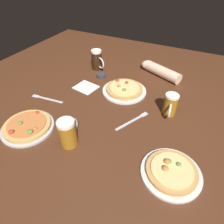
{
  "coord_description": "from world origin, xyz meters",
  "views": [
    {
      "loc": [
        0.38,
        -0.76,
        0.74
      ],
      "look_at": [
        0.0,
        0.0,
        0.02
      ],
      "focal_mm": 30.55,
      "sensor_mm": 36.0,
      "label": 1
    }
  ],
  "objects_px": {
    "pizza_plate_far": "(124,90)",
    "napkin_folded": "(86,87)",
    "beer_mug_dark": "(170,105)",
    "ramekin_sauce": "(101,76)",
    "fork_spare": "(46,98)",
    "beer_mug_pale": "(68,133)",
    "pizza_plate_near": "(27,126)",
    "pizza_plate_side": "(171,172)",
    "beer_mug_amber": "(97,60)",
    "diner_arm": "(159,70)",
    "fork_left": "(133,120)"
  },
  "relations": [
    {
      "from": "beer_mug_dark",
      "to": "beer_mug_pale",
      "type": "relative_size",
      "value": 0.9
    },
    {
      "from": "beer_mug_amber",
      "to": "fork_left",
      "type": "xyz_separation_m",
      "value": [
        0.49,
        -0.46,
        -0.07
      ]
    },
    {
      "from": "ramekin_sauce",
      "to": "fork_spare",
      "type": "height_order",
      "value": "ramekin_sauce"
    },
    {
      "from": "beer_mug_dark",
      "to": "beer_mug_pale",
      "type": "xyz_separation_m",
      "value": [
        -0.39,
        -0.44,
        0.01
      ]
    },
    {
      "from": "beer_mug_dark",
      "to": "ramekin_sauce",
      "type": "distance_m",
      "value": 0.6
    },
    {
      "from": "pizza_plate_far",
      "to": "fork_spare",
      "type": "bearing_deg",
      "value": -144.15
    },
    {
      "from": "pizza_plate_side",
      "to": "napkin_folded",
      "type": "relative_size",
      "value": 1.74
    },
    {
      "from": "beer_mug_dark",
      "to": "diner_arm",
      "type": "bearing_deg",
      "value": 113.11
    },
    {
      "from": "pizza_plate_near",
      "to": "pizza_plate_far",
      "type": "relative_size",
      "value": 0.94
    },
    {
      "from": "pizza_plate_near",
      "to": "beer_mug_pale",
      "type": "relative_size",
      "value": 1.89
    },
    {
      "from": "pizza_plate_far",
      "to": "beer_mug_amber",
      "type": "bearing_deg",
      "value": 147.79
    },
    {
      "from": "napkin_folded",
      "to": "fork_left",
      "type": "bearing_deg",
      "value": -22.44
    },
    {
      "from": "diner_arm",
      "to": "pizza_plate_side",
      "type": "bearing_deg",
      "value": -70.59
    },
    {
      "from": "pizza_plate_near",
      "to": "beer_mug_pale",
      "type": "height_order",
      "value": "beer_mug_pale"
    },
    {
      "from": "beer_mug_dark",
      "to": "fork_spare",
      "type": "relative_size",
      "value": 0.58
    },
    {
      "from": "beer_mug_amber",
      "to": "fork_spare",
      "type": "relative_size",
      "value": 0.68
    },
    {
      "from": "pizza_plate_far",
      "to": "napkin_folded",
      "type": "height_order",
      "value": "pizza_plate_far"
    },
    {
      "from": "pizza_plate_near",
      "to": "beer_mug_dark",
      "type": "xyz_separation_m",
      "value": [
        0.65,
        0.46,
        0.05
      ]
    },
    {
      "from": "pizza_plate_far",
      "to": "beer_mug_dark",
      "type": "xyz_separation_m",
      "value": [
        0.33,
        -0.1,
        0.05
      ]
    },
    {
      "from": "fork_left",
      "to": "pizza_plate_side",
      "type": "bearing_deg",
      "value": -41.83
    },
    {
      "from": "beer_mug_pale",
      "to": "fork_spare",
      "type": "relative_size",
      "value": 0.64
    },
    {
      "from": "pizza_plate_far",
      "to": "fork_left",
      "type": "bearing_deg",
      "value": -56.85
    },
    {
      "from": "napkin_folded",
      "to": "beer_mug_amber",
      "type": "bearing_deg",
      "value": 103.24
    },
    {
      "from": "beer_mug_pale",
      "to": "pizza_plate_side",
      "type": "bearing_deg",
      "value": 5.67
    },
    {
      "from": "pizza_plate_side",
      "to": "beer_mug_dark",
      "type": "height_order",
      "value": "beer_mug_dark"
    },
    {
      "from": "beer_mug_pale",
      "to": "fork_spare",
      "type": "height_order",
      "value": "beer_mug_pale"
    },
    {
      "from": "pizza_plate_far",
      "to": "fork_left",
      "type": "xyz_separation_m",
      "value": [
        0.16,
        -0.25,
        -0.01
      ]
    },
    {
      "from": "pizza_plate_near",
      "to": "fork_left",
      "type": "bearing_deg",
      "value": 32.38
    },
    {
      "from": "pizza_plate_side",
      "to": "diner_arm",
      "type": "xyz_separation_m",
      "value": [
        -0.29,
        0.82,
        0.02
      ]
    },
    {
      "from": "pizza_plate_side",
      "to": "ramekin_sauce",
      "type": "relative_size",
      "value": 3.8
    },
    {
      "from": "pizza_plate_side",
      "to": "fork_spare",
      "type": "height_order",
      "value": "pizza_plate_side"
    },
    {
      "from": "beer_mug_amber",
      "to": "fork_spare",
      "type": "height_order",
      "value": "beer_mug_amber"
    },
    {
      "from": "pizza_plate_near",
      "to": "beer_mug_dark",
      "type": "distance_m",
      "value": 0.8
    },
    {
      "from": "fork_spare",
      "to": "beer_mug_pale",
      "type": "bearing_deg",
      "value": -33.37
    },
    {
      "from": "pizza_plate_side",
      "to": "ramekin_sauce",
      "type": "xyz_separation_m",
      "value": [
        -0.67,
        0.59,
        -0.0
      ]
    },
    {
      "from": "diner_arm",
      "to": "pizza_plate_near",
      "type": "bearing_deg",
      "value": -117.79
    },
    {
      "from": "beer_mug_amber",
      "to": "napkin_folded",
      "type": "relative_size",
      "value": 1.04
    },
    {
      "from": "pizza_plate_near",
      "to": "beer_mug_dark",
      "type": "height_order",
      "value": "beer_mug_dark"
    },
    {
      "from": "beer_mug_dark",
      "to": "pizza_plate_side",
      "type": "bearing_deg",
      "value": -74.87
    },
    {
      "from": "beer_mug_dark",
      "to": "diner_arm",
      "type": "xyz_separation_m",
      "value": [
        -0.18,
        0.43,
        -0.03
      ]
    },
    {
      "from": "beer_mug_dark",
      "to": "ramekin_sauce",
      "type": "xyz_separation_m",
      "value": [
        -0.56,
        0.2,
        -0.05
      ]
    },
    {
      "from": "napkin_folded",
      "to": "fork_spare",
      "type": "relative_size",
      "value": 0.65
    },
    {
      "from": "pizza_plate_far",
      "to": "diner_arm",
      "type": "bearing_deg",
      "value": 66.49
    },
    {
      "from": "beer_mug_dark",
      "to": "beer_mug_pale",
      "type": "height_order",
      "value": "beer_mug_pale"
    },
    {
      "from": "fork_left",
      "to": "pizza_plate_far",
      "type": "bearing_deg",
      "value": 123.15
    },
    {
      "from": "beer_mug_dark",
      "to": "fork_left",
      "type": "height_order",
      "value": "beer_mug_dark"
    },
    {
      "from": "ramekin_sauce",
      "to": "beer_mug_pale",
      "type": "bearing_deg",
      "value": -74.87
    },
    {
      "from": "napkin_folded",
      "to": "diner_arm",
      "type": "distance_m",
      "value": 0.57
    },
    {
      "from": "pizza_plate_far",
      "to": "napkin_folded",
      "type": "distance_m",
      "value": 0.27
    },
    {
      "from": "beer_mug_dark",
      "to": "fork_left",
      "type": "xyz_separation_m",
      "value": [
        -0.16,
        -0.15,
        -0.06
      ]
    }
  ]
}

